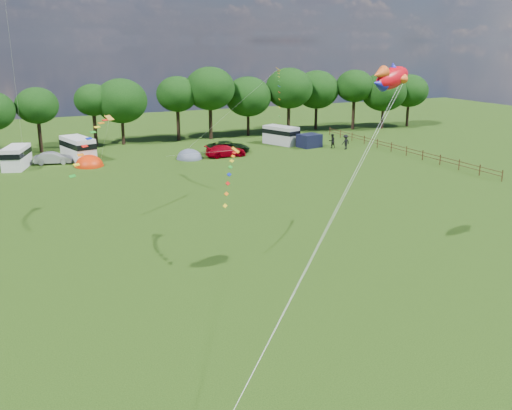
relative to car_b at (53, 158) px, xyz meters
name	(u,v)px	position (x,y,z in m)	size (l,w,h in m)	color
ground_plane	(321,319)	(8.46, -46.00, -0.69)	(180.00, 180.00, 0.00)	black
tree_line	(148,97)	(13.77, 8.99, 5.66)	(102.98, 10.98, 10.27)	black
fence	(399,148)	(40.46, -11.50, 0.01)	(0.12, 33.12, 1.20)	#472D19
car_b	(53,158)	(0.00, 0.00, 0.00)	(1.46, 3.92, 1.38)	gray
car_c	(226,151)	(19.78, -4.30, 0.04)	(2.04, 4.85, 1.46)	#9E0010
car_d	(228,147)	(20.95, -2.19, 0.07)	(2.54, 5.61, 1.53)	black
campervan_b	(16,157)	(-3.90, -0.64, 0.62)	(3.55, 5.40, 2.45)	silver
campervan_c	(78,148)	(2.99, 1.03, 0.79)	(3.70, 6.03, 2.75)	white
campervan_d	(281,135)	(29.95, 0.73, 0.65)	(3.89, 5.53, 2.49)	#B7B8BA
tent_orange	(89,166)	(3.59, -2.93, -0.67)	(3.25, 3.55, 2.54)	red
tent_greyblue	(190,159)	(15.31, -3.64, -0.67)	(3.16, 3.46, 2.35)	slate
awning_navy	(309,141)	(32.43, -2.79, 0.18)	(2.79, 2.27, 1.75)	black
fish_kite	(390,78)	(14.80, -42.17, 11.06)	(3.39, 1.98, 1.78)	red
streamer_kite_b	(94,136)	(1.14, -24.37, 6.10)	(4.32, 4.68, 3.81)	gold
streamer_kite_c	(231,167)	(8.13, -34.86, 5.11)	(3.13, 4.98, 2.80)	orange
walker_a	(332,141)	(34.85, -4.61, 0.24)	(0.91, 0.56, 1.87)	black
walker_b	(346,142)	(35.96, -6.19, 0.28)	(1.26, 0.58, 1.95)	black
streamer_kite_d	(279,84)	(19.38, -19.34, 9.12)	(2.49, 5.04, 4.26)	#DC9600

